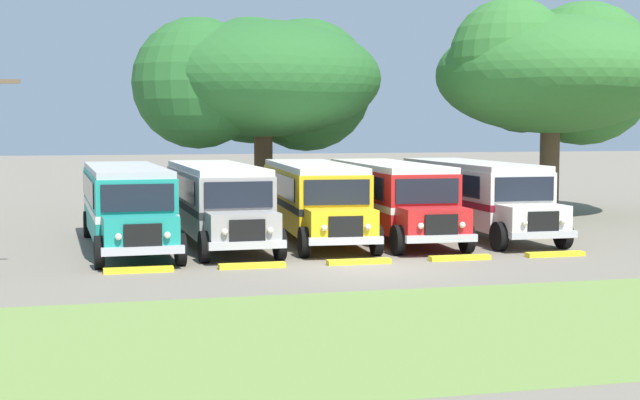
# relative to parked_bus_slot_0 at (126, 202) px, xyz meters

# --- Properties ---
(ground_plane) EXTENTS (220.00, 220.00, 0.00)m
(ground_plane) POSITION_rel_parked_bus_slot_0_xyz_m (6.71, -6.70, -1.58)
(ground_plane) COLOR slate
(foreground_grass_strip) EXTENTS (80.00, 9.26, 0.01)m
(foreground_grass_strip) POSITION_rel_parked_bus_slot_0_xyz_m (6.71, -15.03, -1.58)
(foreground_grass_strip) COLOR olive
(foreground_grass_strip) RESTS_ON ground_plane
(parked_bus_slot_0) EXTENTS (2.99, 10.88, 2.82)m
(parked_bus_slot_0) POSITION_rel_parked_bus_slot_0_xyz_m (0.00, 0.00, 0.00)
(parked_bus_slot_0) COLOR teal
(parked_bus_slot_0) RESTS_ON ground_plane
(parked_bus_slot_1) EXTENTS (2.85, 10.86, 2.82)m
(parked_bus_slot_1) POSITION_rel_parked_bus_slot_0_xyz_m (3.24, 0.46, 0.00)
(parked_bus_slot_1) COLOR #9E9993
(parked_bus_slot_1) RESTS_ON ground_plane
(parked_bus_slot_2) EXTENTS (3.30, 10.93, 2.82)m
(parked_bus_slot_2) POSITION_rel_parked_bus_slot_0_xyz_m (6.93, 0.73, 0.00)
(parked_bus_slot_2) COLOR yellow
(parked_bus_slot_2) RESTS_ON ground_plane
(parked_bus_slot_3) EXTENTS (3.02, 10.88, 2.82)m
(parked_bus_slot_3) POSITION_rel_parked_bus_slot_0_xyz_m (9.88, 0.52, 0.00)
(parked_bus_slot_3) COLOR red
(parked_bus_slot_3) RESTS_ON ground_plane
(parked_bus_slot_4) EXTENTS (2.72, 10.84, 2.82)m
(parked_bus_slot_4) POSITION_rel_parked_bus_slot_0_xyz_m (13.37, 0.65, 0.00)
(parked_bus_slot_4) COLOR silver
(parked_bus_slot_4) RESTS_ON ground_plane
(curb_wheelstop_0) EXTENTS (2.00, 0.36, 0.15)m
(curb_wheelstop_0) POSITION_rel_parked_bus_slot_0_xyz_m (0.05, -5.87, -1.51)
(curb_wheelstop_0) COLOR yellow
(curb_wheelstop_0) RESTS_ON ground_plane
(curb_wheelstop_1) EXTENTS (2.00, 0.36, 0.15)m
(curb_wheelstop_1) POSITION_rel_parked_bus_slot_0_xyz_m (3.38, -5.87, -1.51)
(curb_wheelstop_1) COLOR yellow
(curb_wheelstop_1) RESTS_ON ground_plane
(curb_wheelstop_2) EXTENTS (2.00, 0.36, 0.15)m
(curb_wheelstop_2) POSITION_rel_parked_bus_slot_0_xyz_m (6.71, -5.87, -1.51)
(curb_wheelstop_2) COLOR yellow
(curb_wheelstop_2) RESTS_ON ground_plane
(curb_wheelstop_3) EXTENTS (2.00, 0.36, 0.15)m
(curb_wheelstop_3) POSITION_rel_parked_bus_slot_0_xyz_m (10.04, -5.87, -1.51)
(curb_wheelstop_3) COLOR yellow
(curb_wheelstop_3) RESTS_ON ground_plane
(curb_wheelstop_4) EXTENTS (2.00, 0.36, 0.15)m
(curb_wheelstop_4) POSITION_rel_parked_bus_slot_0_xyz_m (13.37, -5.87, -1.51)
(curb_wheelstop_4) COLOR yellow
(curb_wheelstop_4) RESTS_ON ground_plane
(broad_shade_tree) EXTENTS (11.48, 11.69, 9.57)m
(broad_shade_tree) POSITION_rel_parked_bus_slot_0_xyz_m (6.67, 10.11, 4.72)
(broad_shade_tree) COLOR brown
(broad_shade_tree) RESTS_ON ground_plane
(secondary_tree) EXTENTS (11.12, 11.62, 10.26)m
(secondary_tree) POSITION_rel_parked_bus_slot_0_xyz_m (20.37, 7.59, 5.13)
(secondary_tree) COLOR brown
(secondary_tree) RESTS_ON ground_plane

